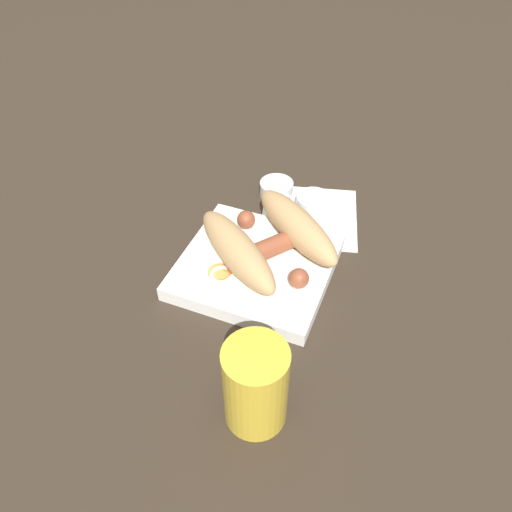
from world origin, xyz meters
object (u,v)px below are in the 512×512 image
Objects in this scene: bread_roll at (268,238)px; drink_glass at (256,386)px; sausage at (271,247)px; condiment_cup_far at (276,190)px; food_tray at (256,267)px; condiment_cup_near at (313,204)px.

drink_glass is at bearing -72.33° from bread_roll.
drink_glass is at bearing -73.49° from sausage.
food_tray is at bearing -79.01° from condiment_cup_far.
drink_glass is at bearing -73.24° from condiment_cup_far.
food_tray is 3.70× the size of condiment_cup_far.
sausage is 1.23× the size of drink_glass.
food_tray is 0.17m from condiment_cup_near.
sausage is 2.48× the size of condiment_cup_near.
drink_glass is at bearing -82.81° from condiment_cup_near.
bread_roll is 4.21× the size of condiment_cup_near.
condiment_cup_far is (-0.03, 0.18, 0.00)m from food_tray.
drink_glass is (0.06, -0.22, 0.02)m from sausage.
condiment_cup_near is (0.03, 0.16, 0.00)m from food_tray.
condiment_cup_far is at bearing 100.99° from food_tray.
bread_roll reaches higher than sausage.
bread_roll reaches higher than condiment_cup_near.
food_tray is 0.04m from bread_roll.
food_tray is 3.70× the size of condiment_cup_near.
drink_glass is (0.05, -0.36, 0.04)m from condiment_cup_near.
drink_glass is at bearing -68.36° from food_tray.
bread_roll reaches higher than food_tray.
condiment_cup_far is at bearing 106.76° from drink_glass.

